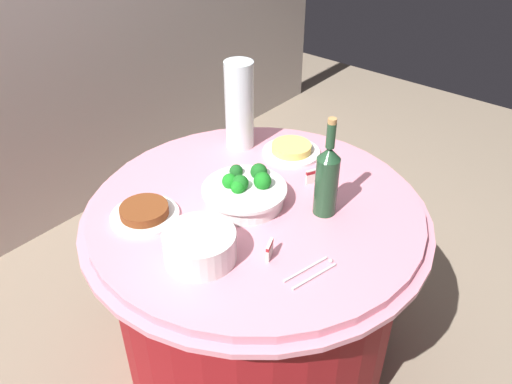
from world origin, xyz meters
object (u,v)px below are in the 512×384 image
food_plate_stir_fry (145,213)px  food_plate_noodles (291,150)px  plate_stack (200,246)px  broccoli_bowl (245,192)px  wine_bottle (327,178)px  label_placard_front (270,249)px  decorative_fruit_vase (239,110)px  label_placard_mid (313,176)px  serving_tongs (312,272)px

food_plate_stir_fry → food_plate_noodles: bearing=-11.1°
plate_stack → broccoli_bowl: bearing=15.6°
wine_bottle → label_placard_front: 0.30m
wine_bottle → food_plate_stir_fry: wine_bottle is taller
plate_stack → food_plate_stir_fry: bearing=85.2°
food_plate_noodles → food_plate_stir_fry: same height
broccoli_bowl → decorative_fruit_vase: size_ratio=0.82×
plate_stack → food_plate_stir_fry: plate_stack is taller
decorative_fruit_vase → label_placard_mid: decorative_fruit_vase is taller
broccoli_bowl → label_placard_mid: bearing=-24.2°
plate_stack → label_placard_front: size_ratio=3.82×
wine_bottle → label_placard_mid: (0.11, 0.13, -0.10)m
wine_bottle → food_plate_stir_fry: bearing=132.7°
label_placard_mid → plate_stack: bearing=177.2°
serving_tongs → food_plate_noodles: (0.49, 0.43, 0.01)m
food_plate_noodles → label_placard_mid: 0.21m
plate_stack → decorative_fruit_vase: decorative_fruit_vase is taller
plate_stack → serving_tongs: size_ratio=1.26×
decorative_fruit_vase → label_placard_mid: 0.39m
wine_bottle → decorative_fruit_vase: 0.52m
serving_tongs → label_placard_mid: label_placard_mid is taller
wine_bottle → decorative_fruit_vase: size_ratio=0.99×
plate_stack → wine_bottle: size_ratio=0.62×
decorative_fruit_vase → food_plate_noodles: 0.25m
broccoli_bowl → plate_stack: broccoli_bowl is taller
food_plate_stir_fry → serving_tongs: bearing=-76.7°
serving_tongs → label_placard_front: (-0.03, 0.13, 0.03)m
food_plate_noodles → broccoli_bowl: bearing=-168.8°
decorative_fruit_vase → food_plate_noodles: (0.07, -0.20, -0.13)m
broccoli_bowl → decorative_fruit_vase: bearing=43.6°
broccoli_bowl → food_plate_stir_fry: bearing=144.3°
label_placard_front → wine_bottle: bearing=0.1°
decorative_fruit_vase → food_plate_stir_fry: (-0.55, -0.07, -0.13)m
plate_stack → decorative_fruit_vase: 0.68m
plate_stack → label_placard_front: bearing=-49.4°
serving_tongs → plate_stack: bearing=118.7°
broccoli_bowl → decorative_fruit_vase: decorative_fruit_vase is taller
food_plate_noodles → label_placard_front: size_ratio=4.00×
food_plate_noodles → serving_tongs: bearing=-138.4°
wine_bottle → serving_tongs: 0.32m
decorative_fruit_vase → serving_tongs: (-0.42, -0.63, -0.14)m
wine_bottle → food_plate_stir_fry: size_ratio=1.53×
decorative_fruit_vase → serving_tongs: 0.77m
food_plate_stir_fry → label_placard_mid: label_placard_mid is taller
broccoli_bowl → label_placard_mid: size_ratio=5.09×
plate_stack → label_placard_front: plate_stack is taller
plate_stack → food_plate_noodles: (0.64, 0.15, -0.03)m
food_plate_stir_fry → label_placard_mid: size_ratio=4.00×
wine_bottle → label_placard_mid: bearing=47.7°
food_plate_noodles → food_plate_stir_fry: (-0.62, 0.12, 0.00)m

